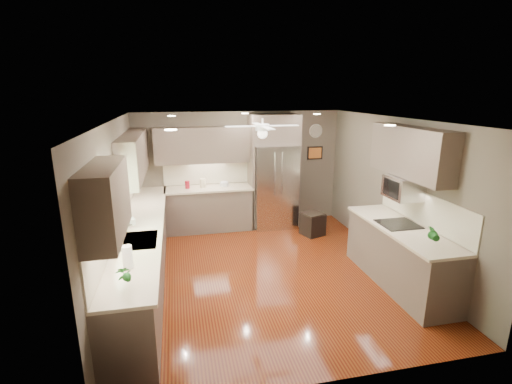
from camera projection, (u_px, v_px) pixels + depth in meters
name	position (u px, v px, depth m)	size (l,w,h in m)	color
floor	(266.00, 272.00, 6.18)	(5.00, 5.00, 0.00)	#471309
ceiling	(267.00, 120.00, 5.53)	(5.00, 5.00, 0.00)	white
wall_back	(240.00, 169.00, 8.21)	(4.50, 4.50, 0.00)	brown
wall_front	(329.00, 273.00, 3.50)	(4.50, 4.50, 0.00)	brown
wall_left	(117.00, 209.00, 5.40)	(5.00, 5.00, 0.00)	brown
wall_right	(394.00, 192.00, 6.32)	(5.00, 5.00, 0.00)	brown
canister_a	(187.00, 185.00, 7.77)	(0.10, 0.10, 0.16)	maroon
canister_c	(203.00, 183.00, 7.84)	(0.12, 0.12, 0.20)	beige
soap_bottle	(132.00, 221.00, 5.53)	(0.09, 0.10, 0.21)	white
potted_plant_left	(123.00, 274.00, 3.82)	(0.15, 0.10, 0.28)	#195A1C
potted_plant_right	(434.00, 234.00, 4.88)	(0.16, 0.13, 0.30)	#195A1C
bowl	(224.00, 185.00, 7.93)	(0.19, 0.19, 0.05)	beige
left_run	(143.00, 252.00, 5.80)	(0.65, 4.70, 1.45)	brown
back_run	(209.00, 208.00, 7.99)	(1.85, 0.65, 1.45)	brown
uppers	(214.00, 155.00, 6.21)	(4.50, 4.70, 0.95)	brown
window	(111.00, 199.00, 4.85)	(0.05, 1.12, 0.92)	#BFF2B2
sink	(138.00, 242.00, 5.08)	(0.50, 0.70, 0.32)	silver
refrigerator	(274.00, 173.00, 8.05)	(1.06, 0.75, 2.45)	silver
right_run	(400.00, 254.00, 5.70)	(0.70, 2.20, 1.45)	brown
microwave	(403.00, 188.00, 5.69)	(0.43, 0.55, 0.34)	silver
ceiling_fan	(262.00, 129.00, 5.86)	(1.18, 1.18, 0.32)	white
recessed_lights	(259.00, 118.00, 5.90)	(2.84, 3.14, 0.01)	white
wall_clock	(316.00, 131.00, 8.35)	(0.30, 0.03, 0.30)	white
framed_print	(315.00, 153.00, 8.47)	(0.36, 0.03, 0.30)	black
stool	(313.00, 224.00, 7.73)	(0.51, 0.51, 0.48)	black
paper_towel	(127.00, 257.00, 4.23)	(0.12, 0.12, 0.29)	white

